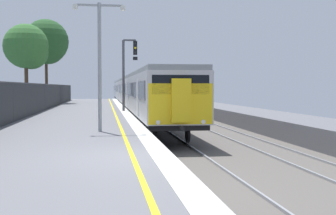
# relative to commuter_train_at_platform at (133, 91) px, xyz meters

# --- Properties ---
(ground) EXTENTS (17.40, 110.00, 1.21)m
(ground) POSITION_rel_commuter_train_at_platform_xyz_m (0.54, -38.90, -1.88)
(ground) COLOR slate
(commuter_train_at_platform) EXTENTS (2.83, 63.95, 3.81)m
(commuter_train_at_platform) POSITION_rel_commuter_train_at_platform_xyz_m (0.00, 0.00, 0.00)
(commuter_train_at_platform) COLOR #B7B7BC
(commuter_train_at_platform) RESTS_ON ground
(signal_gantry) EXTENTS (1.10, 0.24, 5.15)m
(signal_gantry) POSITION_rel_commuter_train_at_platform_xyz_m (-1.48, -17.51, 1.94)
(signal_gantry) COLOR #47474C
(signal_gantry) RESTS_ON ground
(platform_lamp_mid) EXTENTS (2.00, 0.20, 4.94)m
(platform_lamp_mid) POSITION_rel_commuter_train_at_platform_xyz_m (-3.30, -32.45, 1.69)
(platform_lamp_mid) COLOR #93999E
(platform_lamp_mid) RESTS_ON ground
(background_tree_left) EXTENTS (4.00, 4.00, 7.39)m
(background_tree_left) POSITION_rel_commuter_train_at_platform_xyz_m (-9.95, -8.10, 3.95)
(background_tree_left) COLOR #473323
(background_tree_left) RESTS_ON ground
(background_tree_centre) EXTENTS (4.78, 4.81, 8.96)m
(background_tree_centre) POSITION_rel_commuter_train_at_platform_xyz_m (-9.18, -0.76, 5.10)
(background_tree_centre) COLOR #473323
(background_tree_centre) RESTS_ON ground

